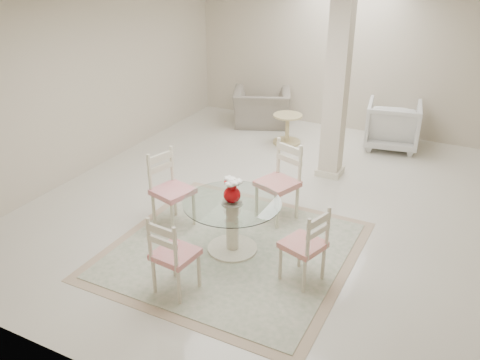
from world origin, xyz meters
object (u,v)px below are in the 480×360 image
at_px(recliner_taupe, 262,108).
at_px(dining_chair_east, 308,241).
at_px(dining_table, 232,226).
at_px(red_vase, 232,190).
at_px(side_table, 287,130).
at_px(dining_chair_north, 282,176).
at_px(dining_chair_south, 171,251).
at_px(armchair_white, 393,125).
at_px(dining_chair_west, 169,184).
at_px(column, 337,91).

bearing_deg(recliner_taupe, dining_chair_east, 97.08).
relative_size(dining_table, dining_chair_east, 1.13).
bearing_deg(red_vase, side_table, 101.88).
relative_size(dining_chair_north, dining_chair_south, 1.13).
relative_size(dining_chair_east, dining_chair_north, 0.87).
bearing_deg(armchair_white, dining_chair_west, 54.16).
xyz_separation_m(column, red_vase, (-0.36, -2.62, -0.54)).
relative_size(dining_chair_south, recliner_taupe, 0.94).
relative_size(dining_table, side_table, 2.11).
relative_size(dining_chair_south, side_table, 1.89).
xyz_separation_m(dining_chair_north, dining_chair_south, (-0.37, -2.01, -0.07)).
height_order(dining_table, armchair_white, armchair_white).
bearing_deg(dining_table, side_table, 101.83).
xyz_separation_m(dining_chair_east, recliner_taupe, (-2.56, 4.42, -0.18)).
bearing_deg(dining_chair_east, red_vase, -82.37).
distance_m(dining_chair_south, armchair_white, 5.33).
distance_m(dining_chair_south, side_table, 4.59).
bearing_deg(dining_chair_west, side_table, 10.67).
distance_m(dining_chair_west, side_table, 3.38).
relative_size(dining_chair_west, armchair_white, 1.22).
distance_m(dining_chair_north, side_table, 2.73).
distance_m(dining_table, dining_chair_north, 1.06).
height_order(dining_chair_north, dining_chair_south, dining_chair_north).
bearing_deg(dining_chair_east, dining_chair_north, -127.81).
height_order(red_vase, dining_chair_south, dining_chair_south).
bearing_deg(red_vase, dining_chair_north, 79.35).
height_order(dining_chair_west, armchair_white, dining_chair_west).
height_order(dining_chair_west, dining_chair_south, dining_chair_west).
distance_m(dining_table, dining_chair_east, 1.03).
distance_m(red_vase, dining_chair_south, 1.05).
distance_m(column, dining_table, 2.83).
distance_m(dining_chair_west, armchair_white, 4.48).
relative_size(dining_chair_west, recliner_taupe, 1.02).
distance_m(red_vase, armchair_white, 4.34).
relative_size(dining_chair_east, recliner_taupe, 0.92).
height_order(column, dining_table, column).
relative_size(column, dining_chair_north, 2.35).
bearing_deg(side_table, dining_chair_north, -69.76).
relative_size(red_vase, dining_chair_west, 0.28).
xyz_separation_m(dining_chair_west, armchair_white, (1.97, 4.02, -0.17)).
xyz_separation_m(dining_table, red_vase, (0.00, -0.00, 0.48)).
bearing_deg(dining_chair_north, dining_chair_south, -80.70).
height_order(recliner_taupe, side_table, recliner_taupe).
relative_size(dining_chair_north, dining_chair_west, 1.04).
distance_m(column, red_vase, 2.70).
xyz_separation_m(column, dining_chair_east, (0.63, -2.80, -0.82)).
height_order(dining_chair_east, side_table, dining_chair_east).
relative_size(dining_table, dining_chair_south, 1.12).
height_order(column, dining_chair_west, column).
relative_size(column, dining_table, 2.38).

